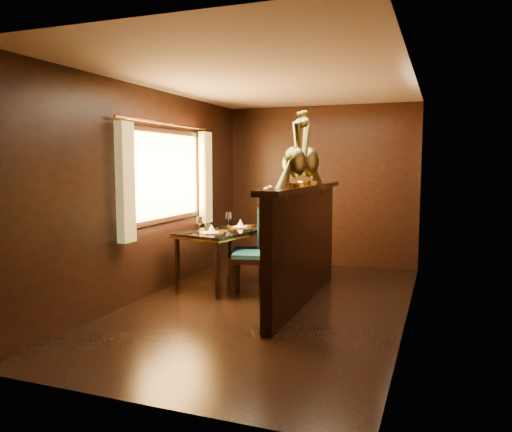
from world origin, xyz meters
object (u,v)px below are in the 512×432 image
object	(u,v)px
chair_left	(262,239)
peacock_right	(308,148)
dining_table	(224,235)
peacock_left	(294,148)
chair_right	(257,237)

from	to	relation	value
chair_left	peacock_right	distance (m)	1.21
dining_table	peacock_right	world-z (taller)	peacock_right
chair_left	peacock_left	bearing A→B (deg)	-54.63
peacock_right	dining_table	bearing A→B (deg)	170.82
chair_left	dining_table	bearing A→B (deg)	143.43
dining_table	peacock_left	world-z (taller)	peacock_left
peacock_right	chair_left	bearing A→B (deg)	-171.11
peacock_left	chair_left	bearing A→B (deg)	138.24
chair_right	peacock_left	size ratio (longest dim) A/B	1.51
dining_table	chair_left	distance (m)	0.68
chair_right	peacock_right	size ratio (longest dim) A/B	1.45
dining_table	chair_left	size ratio (longest dim) A/B	1.03
chair_left	peacock_right	xyz separation A→B (m)	(0.55, 0.09, 1.08)
chair_right	dining_table	bearing A→B (deg)	-160.60
chair_left	peacock_left	size ratio (longest dim) A/B	1.67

